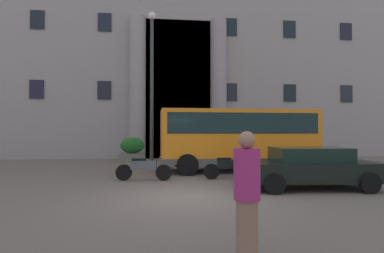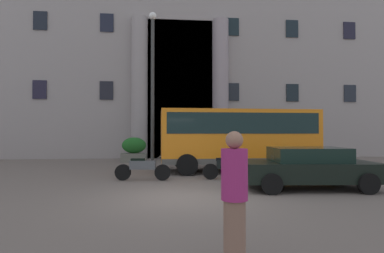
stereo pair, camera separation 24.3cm
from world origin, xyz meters
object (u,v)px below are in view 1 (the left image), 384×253
(parked_sedan_second, at_px, (309,167))
(motorcycle_near_kerb, at_px, (143,168))
(orange_minibus, at_px, (238,135))
(hedge_planter_west, at_px, (132,150))
(hedge_planter_entrance_right, at_px, (232,149))
(bus_stop_sign, at_px, (307,138))
(lamppost_plaza_centre, at_px, (152,77))
(scooter_by_planter, at_px, (228,167))
(motorcycle_far_end, at_px, (334,166))
(pedestrian_woman_with_bag, at_px, (247,197))
(hedge_planter_entrance_left, at_px, (293,149))

(parked_sedan_second, bearing_deg, motorcycle_near_kerb, 161.89)
(orange_minibus, relative_size, hedge_planter_west, 4.66)
(hedge_planter_entrance_right, xyz_separation_m, parked_sedan_second, (0.16, -9.84, -0.04))
(parked_sedan_second, bearing_deg, bus_stop_sign, 67.87)
(hedge_planter_west, bearing_deg, lamppost_plaza_centre, -66.77)
(hedge_planter_west, distance_m, lamppost_plaza_centre, 5.02)
(scooter_by_planter, distance_m, motorcycle_far_end, 4.27)
(scooter_by_planter, bearing_deg, pedestrian_woman_with_bag, -96.75)
(parked_sedan_second, xyz_separation_m, pedestrian_woman_with_bag, (-3.65, -5.41, 0.24))
(orange_minibus, bearing_deg, pedestrian_woman_with_bag, -105.12)
(pedestrian_woman_with_bag, bearing_deg, hedge_planter_west, -64.95)
(hedge_planter_west, bearing_deg, motorcycle_near_kerb, -82.62)
(motorcycle_far_end, height_order, pedestrian_woman_with_bag, pedestrian_woman_with_bag)
(hedge_planter_west, height_order, scooter_by_planter, hedge_planter_west)
(motorcycle_near_kerb, relative_size, lamppost_plaza_centre, 0.26)
(orange_minibus, bearing_deg, bus_stop_sign, 23.58)
(parked_sedan_second, relative_size, pedestrian_woman_with_bag, 2.35)
(hedge_planter_entrance_left, xyz_separation_m, motorcycle_far_end, (-1.53, -7.13, -0.31))
(pedestrian_woman_with_bag, bearing_deg, lamppost_plaza_centre, -68.16)
(lamppost_plaza_centre, bearing_deg, bus_stop_sign, -1.27)
(hedge_planter_west, bearing_deg, bus_stop_sign, -17.28)
(motorcycle_far_end, relative_size, pedestrian_woman_with_bag, 1.07)
(scooter_by_planter, height_order, motorcycle_far_end, same)
(motorcycle_far_end, height_order, lamppost_plaza_centre, lamppost_plaza_centre)
(hedge_planter_entrance_left, xyz_separation_m, hedge_planter_entrance_right, (-3.78, 0.64, -0.04))
(parked_sedan_second, bearing_deg, hedge_planter_entrance_left, 72.79)
(bus_stop_sign, bearing_deg, lamppost_plaza_centre, 178.73)
(hedge_planter_entrance_left, xyz_separation_m, hedge_planter_west, (-9.99, 0.42, -0.05))
(hedge_planter_entrance_right, height_order, hedge_planter_west, hedge_planter_entrance_right)
(hedge_planter_entrance_right, bearing_deg, hedge_planter_west, -177.98)
(motorcycle_far_end, distance_m, motorcycle_near_kerb, 7.50)
(motorcycle_near_kerb, bearing_deg, bus_stop_sign, 33.50)
(hedge_planter_entrance_right, height_order, motorcycle_far_end, hedge_planter_entrance_right)
(hedge_planter_entrance_left, height_order, lamppost_plaza_centre, lamppost_plaza_centre)
(bus_stop_sign, xyz_separation_m, motorcycle_near_kerb, (-8.70, -4.39, -1.04))
(hedge_planter_entrance_right, relative_size, hedge_planter_west, 1.02)
(hedge_planter_entrance_right, relative_size, parked_sedan_second, 0.36)
(orange_minibus, height_order, hedge_planter_entrance_left, orange_minibus)
(pedestrian_woman_with_bag, xyz_separation_m, lamppost_plaza_centre, (-1.51, 12.21, 3.77))
(scooter_by_planter, bearing_deg, motorcycle_far_end, 2.69)
(bus_stop_sign, distance_m, motorcycle_near_kerb, 9.80)
(scooter_by_planter, relative_size, motorcycle_far_end, 0.98)
(parked_sedan_second, bearing_deg, hedge_planter_entrance_right, 95.19)
(hedge_planter_entrance_left, height_order, parked_sedan_second, hedge_planter_entrance_left)
(motorcycle_near_kerb, bearing_deg, hedge_planter_entrance_left, 44.38)
(orange_minibus, height_order, pedestrian_woman_with_bag, orange_minibus)
(parked_sedan_second, xyz_separation_m, scooter_by_planter, (-2.18, 2.19, -0.23))
(parked_sedan_second, relative_size, lamppost_plaza_centre, 0.53)
(hedge_planter_entrance_right, bearing_deg, hedge_planter_entrance_left, -9.63)
(hedge_planter_entrance_left, bearing_deg, hedge_planter_entrance_right, 170.37)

